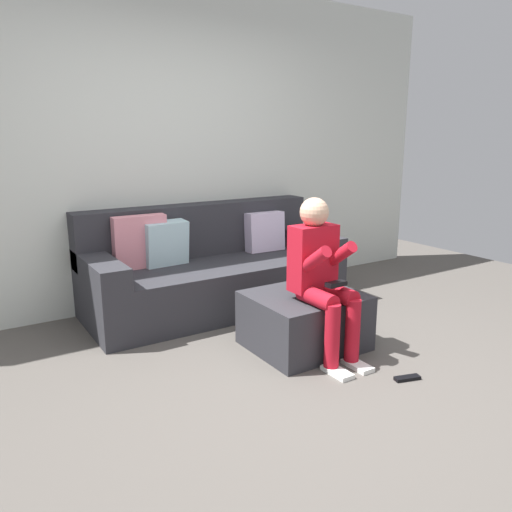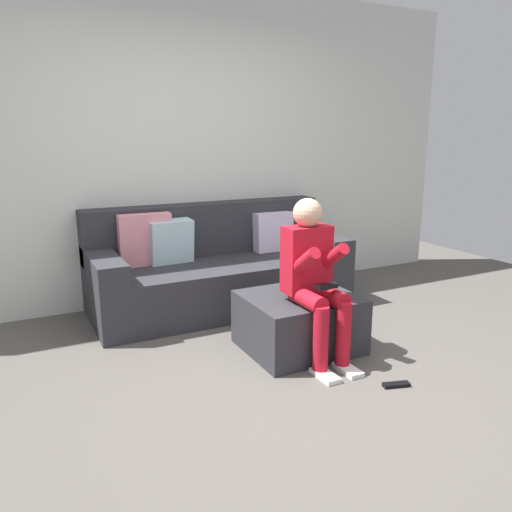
{
  "view_description": "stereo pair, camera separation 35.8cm",
  "coord_description": "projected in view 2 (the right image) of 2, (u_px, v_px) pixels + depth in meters",
  "views": [
    {
      "loc": [
        -1.7,
        -2.08,
        1.48
      ],
      "look_at": [
        0.31,
        1.1,
        0.57
      ],
      "focal_mm": 35.16,
      "sensor_mm": 36.0,
      "label": 1
    },
    {
      "loc": [
        -1.39,
        -2.25,
        1.48
      ],
      "look_at": [
        0.31,
        1.1,
        0.57
      ],
      "focal_mm": 35.16,
      "sensor_mm": 36.0,
      "label": 2
    }
  ],
  "objects": [
    {
      "name": "wall_back",
      "position": [
        172.0,
        146.0,
        4.43
      ],
      "size": [
        5.98,
        0.1,
        2.76
      ],
      "primitive_type": "cube",
      "color": "silver",
      "rests_on": "ground_plane"
    },
    {
      "name": "ground_plane",
      "position": [
        294.0,
        396.0,
        2.91
      ],
      "size": [
        7.78,
        7.78,
        0.0
      ],
      "primitive_type": "plane",
      "color": "#544F49"
    },
    {
      "name": "ottoman",
      "position": [
        299.0,
        322.0,
        3.53
      ],
      "size": [
        0.75,
        0.66,
        0.39
      ],
      "primitive_type": "cube",
      "color": "#2D2D33",
      "rests_on": "ground_plane"
    },
    {
      "name": "remote_near_ottoman",
      "position": [
        396.0,
        385.0,
        3.02
      ],
      "size": [
        0.17,
        0.1,
        0.02
      ],
      "primitive_type": "cube",
      "rotation": [
        0.0,
        0.0,
        -0.29
      ],
      "color": "black",
      "rests_on": "ground_plane"
    },
    {
      "name": "couch_sectional",
      "position": [
        217.0,
        269.0,
        4.41
      ],
      "size": [
        2.2,
        0.89,
        0.88
      ],
      "color": "#2D2D33",
      "rests_on": "ground_plane"
    },
    {
      "name": "person_seated",
      "position": [
        314.0,
        273.0,
        3.28
      ],
      "size": [
        0.32,
        0.59,
        1.08
      ],
      "color": "red",
      "rests_on": "ground_plane"
    }
  ]
}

